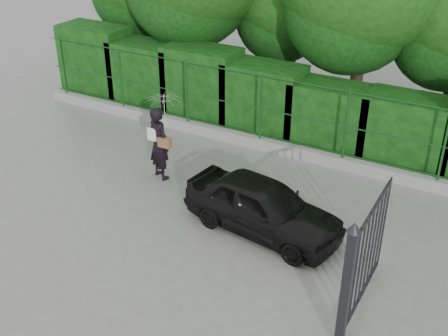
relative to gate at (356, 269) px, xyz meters
The scene contains 7 objects.
ground 4.81m from the gate, behind, with size 80.00×80.00×0.00m, color gray.
kerb 7.04m from the gate, 131.36° to the left, with size 14.00×0.25×0.30m, color #9E9E99.
fence 6.82m from the gate, 129.97° to the left, with size 14.13×0.06×1.80m.
hedge 7.82m from the gate, 127.25° to the left, with size 14.20×1.20×2.30m.
gate is the anchor object (origin of this frame).
woman 6.16m from the gate, 154.33° to the left, with size 0.98×0.90×2.17m.
car 3.12m from the gate, 143.89° to the left, with size 1.38×3.44×1.17m, color black.
Camera 1 is at (6.19, -7.83, 6.84)m, focal length 45.00 mm.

